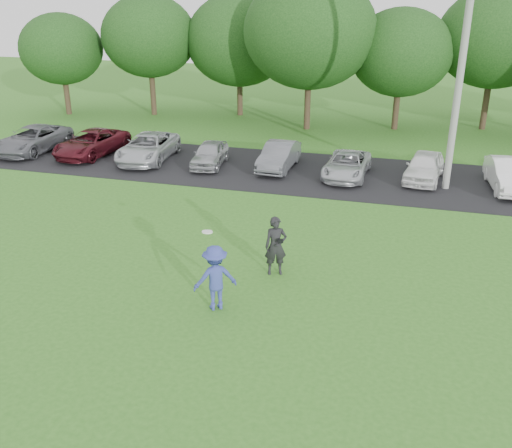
{
  "coord_description": "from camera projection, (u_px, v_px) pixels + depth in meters",
  "views": [
    {
      "loc": [
        4.19,
        -11.32,
        7.65
      ],
      "look_at": [
        0.0,
        3.5,
        1.3
      ],
      "focal_mm": 40.0,
      "sensor_mm": 36.0,
      "label": 1
    }
  ],
  "objects": [
    {
      "name": "tree_row",
      "position": [
        375.0,
        42.0,
        32.03
      ],
      "size": [
        42.39,
        9.85,
        8.64
      ],
      "color": "#38281C",
      "rests_on": "ground"
    },
    {
      "name": "ground",
      "position": [
        217.0,
        325.0,
        14.04
      ],
      "size": [
        100.0,
        100.0,
        0.0
      ],
      "primitive_type": "plane",
      "color": "#326E1F",
      "rests_on": "ground"
    },
    {
      "name": "camera_bystander",
      "position": [
        276.0,
        246.0,
        16.25
      ],
      "size": [
        0.74,
        0.62,
        1.74
      ],
      "color": "black",
      "rests_on": "ground"
    },
    {
      "name": "utility_pole",
      "position": [
        461.0,
        70.0,
        21.81
      ],
      "size": [
        0.28,
        0.28,
        9.62
      ],
      "primitive_type": "cylinder",
      "color": "gray",
      "rests_on": "ground"
    },
    {
      "name": "frisbee_player",
      "position": [
        215.0,
        278.0,
        14.46
      ],
      "size": [
        1.3,
        1.16,
        2.12
      ],
      "color": "#344095",
      "rests_on": "ground"
    },
    {
      "name": "parked_cars",
      "position": [
        293.0,
        159.0,
        25.47
      ],
      "size": [
        30.96,
        4.8,
        1.26
      ],
      "color": "slate",
      "rests_on": "parking_lot"
    },
    {
      "name": "parking_lot",
      "position": [
        313.0,
        173.0,
        25.6
      ],
      "size": [
        32.0,
        6.5,
        0.03
      ],
      "primitive_type": "cube",
      "color": "black",
      "rests_on": "ground"
    }
  ]
}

